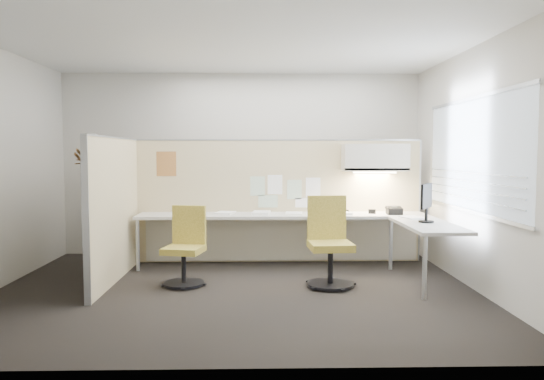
{
  "coord_description": "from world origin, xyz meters",
  "views": [
    {
      "loc": [
        0.27,
        -6.02,
        1.57
      ],
      "look_at": [
        0.44,
        0.8,
        1.1
      ],
      "focal_mm": 35.0,
      "sensor_mm": 36.0,
      "label": 1
    }
  ],
  "objects_px": {
    "chair_left": "(185,249)",
    "phone": "(394,211)",
    "chair_right": "(329,245)",
    "desk": "(307,224)",
    "monitor": "(427,200)"
  },
  "relations": [
    {
      "from": "desk",
      "to": "chair_left",
      "type": "height_order",
      "value": "chair_left"
    },
    {
      "from": "desk",
      "to": "phone",
      "type": "bearing_deg",
      "value": 2.58
    },
    {
      "from": "chair_right",
      "to": "monitor",
      "type": "relative_size",
      "value": 2.22
    },
    {
      "from": "desk",
      "to": "chair_right",
      "type": "distance_m",
      "value": 0.97
    },
    {
      "from": "chair_left",
      "to": "phone",
      "type": "relative_size",
      "value": 4.4
    },
    {
      "from": "chair_right",
      "to": "monitor",
      "type": "xyz_separation_m",
      "value": [
        1.2,
        0.14,
        0.51
      ]
    },
    {
      "from": "chair_left",
      "to": "chair_right",
      "type": "xyz_separation_m",
      "value": [
        1.71,
        -0.09,
        0.06
      ]
    },
    {
      "from": "chair_right",
      "to": "phone",
      "type": "height_order",
      "value": "chair_right"
    },
    {
      "from": "chair_left",
      "to": "phone",
      "type": "bearing_deg",
      "value": 30.47
    },
    {
      "from": "desk",
      "to": "chair_left",
      "type": "relative_size",
      "value": 4.33
    },
    {
      "from": "chair_left",
      "to": "phone",
      "type": "xyz_separation_m",
      "value": [
        2.74,
        0.92,
        0.35
      ]
    },
    {
      "from": "desk",
      "to": "phone",
      "type": "height_order",
      "value": "phone"
    },
    {
      "from": "monitor",
      "to": "phone",
      "type": "relative_size",
      "value": 2.24
    },
    {
      "from": "chair_right",
      "to": "chair_left",
      "type": "bearing_deg",
      "value": 172.95
    },
    {
      "from": "desk",
      "to": "chair_left",
      "type": "xyz_separation_m",
      "value": [
        -1.54,
        -0.86,
        -0.17
      ]
    }
  ]
}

